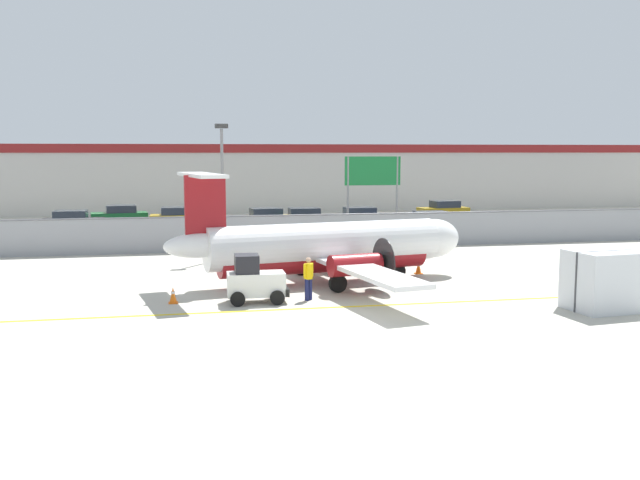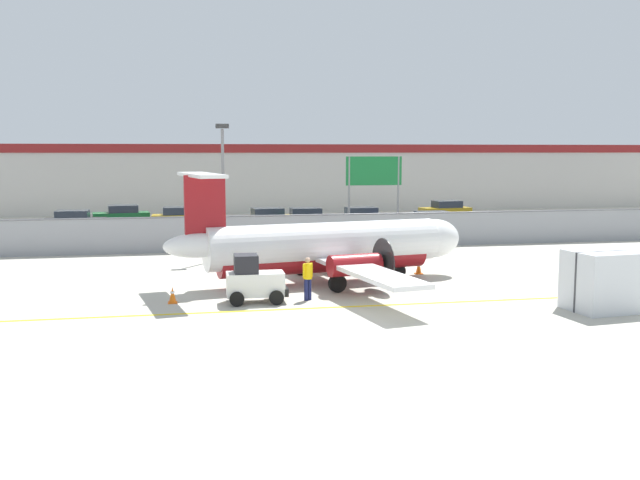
# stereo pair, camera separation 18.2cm
# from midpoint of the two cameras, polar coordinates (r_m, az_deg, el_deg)

# --- Properties ---
(ground_plane) EXTENTS (140.00, 140.00, 0.01)m
(ground_plane) POSITION_cam_midpoint_polar(r_m,az_deg,el_deg) (27.19, 4.28, -5.24)
(ground_plane) COLOR #B7B2A3
(perimeter_fence) EXTENTS (98.00, 0.10, 2.10)m
(perimeter_fence) POSITION_cam_midpoint_polar(r_m,az_deg,el_deg) (42.44, -1.53, 0.75)
(perimeter_fence) COLOR gray
(perimeter_fence) RESTS_ON ground
(parking_lot_strip) EXTENTS (98.00, 17.00, 0.12)m
(parking_lot_strip) POSITION_cam_midpoint_polar(r_m,az_deg,el_deg) (53.86, -3.63, 0.95)
(parking_lot_strip) COLOR #38383A
(parking_lot_strip) RESTS_ON ground
(background_building) EXTENTS (91.00, 8.10, 6.50)m
(background_building) POSITION_cam_midpoint_polar(r_m,az_deg,el_deg) (71.96, -5.65, 5.03)
(background_building) COLOR beige
(background_building) RESTS_ON ground
(commuter_airplane) EXTENTS (13.90, 16.03, 4.92)m
(commuter_airplane) POSITION_cam_midpoint_polar(r_m,az_deg,el_deg) (31.57, 0.60, -0.56)
(commuter_airplane) COLOR white
(commuter_airplane) RESTS_ON ground
(baggage_tug) EXTENTS (2.35, 1.42, 1.88)m
(baggage_tug) POSITION_cam_midpoint_polar(r_m,az_deg,el_deg) (27.59, -5.44, -3.27)
(baggage_tug) COLOR silver
(baggage_tug) RESTS_ON ground
(ground_crew_worker) EXTENTS (0.48, 0.48, 1.70)m
(ground_crew_worker) POSITION_cam_midpoint_polar(r_m,az_deg,el_deg) (27.91, -1.12, -2.92)
(ground_crew_worker) COLOR #191E4C
(ground_crew_worker) RESTS_ON ground
(cargo_container) EXTENTS (2.61, 2.26, 2.20)m
(cargo_container) POSITION_cam_midpoint_polar(r_m,az_deg,el_deg) (28.11, 21.56, -3.04)
(cargo_container) COLOR silver
(cargo_container) RESTS_ON ground
(traffic_cone_near_left) EXTENTS (0.36, 0.36, 0.64)m
(traffic_cone_near_left) POSITION_cam_midpoint_polar(r_m,az_deg,el_deg) (28.05, -11.86, -4.35)
(traffic_cone_near_left) COLOR orange
(traffic_cone_near_left) RESTS_ON ground
(traffic_cone_near_right) EXTENTS (0.36, 0.36, 0.64)m
(traffic_cone_near_right) POSITION_cam_midpoint_polar(r_m,az_deg,el_deg) (34.30, 7.73, -2.18)
(traffic_cone_near_right) COLOR orange
(traffic_cone_near_right) RESTS_ON ground
(traffic_cone_far_left) EXTENTS (0.36, 0.36, 0.64)m
(traffic_cone_far_left) POSITION_cam_midpoint_polar(r_m,az_deg,el_deg) (35.33, 5.35, -1.88)
(traffic_cone_far_left) COLOR orange
(traffic_cone_far_left) RESTS_ON ground
(parked_car_0) EXTENTS (4.22, 2.04, 1.58)m
(parked_car_0) POSITION_cam_midpoint_polar(r_m,az_deg,el_deg) (52.95, -19.28, 1.37)
(parked_car_0) COLOR black
(parked_car_0) RESTS_ON parking_lot_strip
(parked_car_1) EXTENTS (4.39, 2.44, 1.58)m
(parked_car_1) POSITION_cam_midpoint_polar(r_m,az_deg,el_deg) (57.05, -15.82, 1.88)
(parked_car_1) COLOR #19662D
(parked_car_1) RESTS_ON parking_lot_strip
(parked_car_2) EXTENTS (4.24, 2.07, 1.58)m
(parked_car_2) POSITION_cam_midpoint_polar(r_m,az_deg,el_deg) (54.16, -11.35, 1.75)
(parked_car_2) COLOR #B28C19
(parked_car_2) RESTS_ON parking_lot_strip
(parked_car_3) EXTENTS (4.36, 2.36, 1.58)m
(parked_car_3) POSITION_cam_midpoint_polar(r_m,az_deg,el_deg) (52.28, -4.56, 1.68)
(parked_car_3) COLOR #B28C19
(parked_car_3) RESTS_ON parking_lot_strip
(parked_car_4) EXTENTS (4.20, 2.01, 1.58)m
(parked_car_4) POSITION_cam_midpoint_polar(r_m,az_deg,el_deg) (52.40, -1.25, 1.71)
(parked_car_4) COLOR #19662D
(parked_car_4) RESTS_ON parking_lot_strip
(parked_car_5) EXTENTS (4.27, 2.15, 1.58)m
(parked_car_5) POSITION_cam_midpoint_polar(r_m,az_deg,el_deg) (53.05, 3.20, 1.77)
(parked_car_5) COLOR gray
(parked_car_5) RESTS_ON parking_lot_strip
(parked_car_6) EXTENTS (4.21, 2.01, 1.58)m
(parked_car_6) POSITION_cam_midpoint_polar(r_m,az_deg,el_deg) (49.83, 8.62, 1.36)
(parked_car_6) COLOR navy
(parked_car_6) RESTS_ON parking_lot_strip
(parked_car_7) EXTENTS (4.35, 2.34, 1.58)m
(parked_car_7) POSITION_cam_midpoint_polar(r_m,az_deg,el_deg) (60.85, 9.77, 2.36)
(parked_car_7) COLOR #B28C19
(parked_car_7) RESTS_ON parking_lot_strip
(apron_light_pole) EXTENTS (0.70, 0.30, 7.27)m
(apron_light_pole) POSITION_cam_midpoint_polar(r_m,az_deg,el_deg) (38.71, -7.96, 4.80)
(apron_light_pole) COLOR slate
(apron_light_pole) RESTS_ON ground
(highway_sign) EXTENTS (3.60, 0.14, 5.50)m
(highway_sign) POSITION_cam_midpoint_polar(r_m,az_deg,el_deg) (44.98, 4.12, 4.95)
(highway_sign) COLOR slate
(highway_sign) RESTS_ON ground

